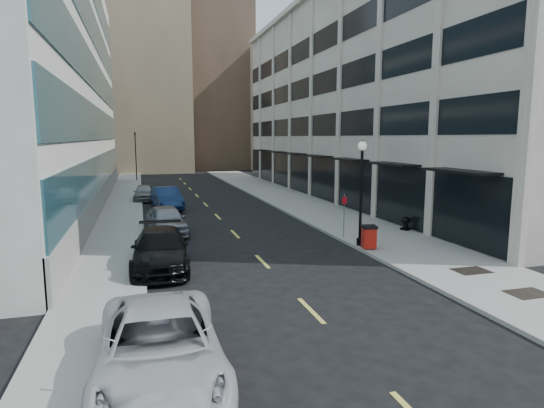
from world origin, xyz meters
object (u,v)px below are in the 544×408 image
car_grey_sedan (144,193)px  lamppost (361,184)px  car_white_van (160,347)px  car_black_pickup (160,249)px  urn_planter (406,222)px  car_silver_sedan (167,220)px  sign_post (344,209)px  car_blue_sedan (167,198)px  trash_bin (369,236)px  traffic_signal (135,135)px

car_grey_sedan → lamppost: bearing=-60.7°
car_white_van → car_black_pickup: size_ratio=1.06×
lamppost → urn_planter: size_ratio=6.71×
car_silver_sedan → lamppost: bearing=-40.9°
car_white_van → sign_post: size_ratio=2.54×
car_blue_sedan → sign_post: sign_post is taller
car_silver_sedan → urn_planter: (13.32, -3.50, -0.18)m
car_white_van → urn_planter: bearing=42.5°
car_grey_sedan → urn_planter: (14.40, -17.97, -0.10)m
car_white_van → trash_bin: size_ratio=5.29×
traffic_signal → car_white_van: traffic_signal is taller
car_black_pickup → car_silver_sedan: bearing=87.5°
car_black_pickup → car_silver_sedan: (0.66, 7.03, -0.01)m
car_black_pickup → urn_planter: size_ratio=7.19×
lamppost → urn_planter: 5.69m
car_silver_sedan → lamppost: size_ratio=0.90×
car_grey_sedan → car_black_pickup: bearing=-85.7°
sign_post → car_silver_sedan: bearing=142.7°
trash_bin → car_white_van: bearing=-124.1°
car_grey_sedan → trash_bin: car_grey_sedan is taller
car_black_pickup → trash_bin: size_ratio=4.99×
car_white_van → trash_bin: 13.83m
car_blue_sedan → lamppost: lamppost is taller
car_black_pickup → trash_bin: (9.78, 0.11, -0.06)m
car_grey_sedan → urn_planter: car_grey_sedan is taller
sign_post → lamppost: bearing=-101.7°
sign_post → car_black_pickup: bearing=-176.1°
car_grey_sedan → trash_bin: bearing=-61.3°
car_white_van → urn_planter: 19.24m
sign_post → traffic_signal: bearing=94.5°
lamppost → car_black_pickup: bearing=-175.0°
car_blue_sedan → sign_post: (8.50, -13.51, 0.82)m
car_black_pickup → car_blue_sedan: size_ratio=1.09×
car_silver_sedan → trash_bin: bearing=-43.7°
car_blue_sedan → lamppost: bearing=-67.7°
trash_bin → sign_post: sign_post is taller
car_black_pickup → urn_planter: bearing=17.1°
trash_bin → urn_planter: trash_bin is taller
car_white_van → urn_planter: (14.40, 12.75, -0.21)m
lamppost → traffic_signal: bearing=105.5°
sign_post → urn_planter: size_ratio=3.01×
car_blue_sedan → car_grey_sedan: car_blue_sedan is taller
car_white_van → trash_bin: (10.20, 9.34, -0.07)m
trash_bin → urn_planter: 5.41m
trash_bin → sign_post: (-0.10, 2.59, 0.91)m
traffic_signal → car_white_van: bearing=-89.2°
sign_post → urn_planter: bearing=-1.0°
traffic_signal → urn_planter: 39.64m
car_black_pickup → urn_planter: 14.42m
traffic_signal → car_silver_sedan: bearing=-86.9°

